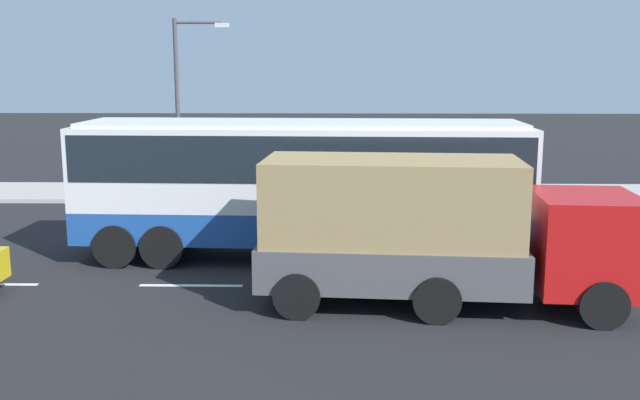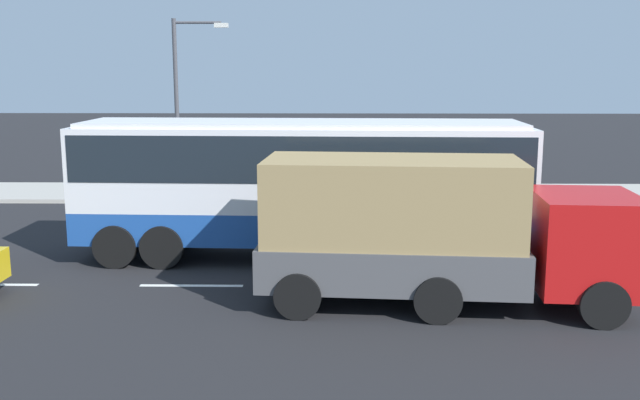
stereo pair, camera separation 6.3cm
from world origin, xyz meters
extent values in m
plane|color=black|center=(0.00, 0.00, 0.00)|extent=(120.00, 120.00, 0.00)
cube|color=#A8A399|center=(0.00, 9.20, 0.07)|extent=(80.00, 4.00, 0.15)
cube|color=white|center=(-0.96, -2.93, 0.00)|extent=(2.40, 0.16, 0.01)
cube|color=white|center=(4.85, -2.93, 0.00)|extent=(2.40, 0.16, 0.01)
cube|color=#1E4C9E|center=(1.53, -0.36, 0.97)|extent=(11.77, 2.90, 0.84)
cube|color=silver|center=(1.53, -0.36, 2.45)|extent=(11.77, 2.90, 2.12)
cube|color=black|center=(1.53, -0.36, 2.77)|extent=(11.54, 2.92, 1.17)
cube|color=black|center=(7.32, -0.55, 2.55)|extent=(0.20, 2.32, 1.70)
cube|color=silver|center=(1.53, -0.36, 3.57)|extent=(11.30, 2.73, 0.12)
cylinder|color=black|center=(5.81, 0.71, 0.55)|extent=(1.11, 0.34, 1.10)
cylinder|color=black|center=(5.73, -1.71, 0.55)|extent=(1.11, 0.34, 1.10)
cylinder|color=black|center=(-1.88, 0.96, 0.55)|extent=(1.11, 0.34, 1.10)
cylinder|color=black|center=(-1.96, -1.46, 0.55)|extent=(1.11, 0.34, 1.10)
cylinder|color=black|center=(-3.08, 1.00, 0.55)|extent=(1.11, 0.34, 1.10)
cylinder|color=black|center=(-3.16, -1.42, 0.55)|extent=(1.11, 0.34, 1.10)
cube|color=red|center=(7.54, -4.38, 1.46)|extent=(2.22, 2.57, 1.95)
cube|color=#4C4C4F|center=(3.57, -4.09, 0.93)|extent=(5.69, 2.83, 0.90)
cube|color=#997F51|center=(3.57, -4.09, 2.25)|extent=(5.46, 2.71, 1.74)
cylinder|color=black|center=(7.75, -3.23, 0.48)|extent=(0.98, 0.35, 0.96)
cylinder|color=black|center=(7.58, -5.56, 0.48)|extent=(0.98, 0.35, 0.96)
cylinder|color=black|center=(4.57, -3.00, 0.48)|extent=(0.98, 0.35, 0.96)
cylinder|color=black|center=(4.40, -5.32, 0.48)|extent=(0.98, 0.35, 0.96)
cylinder|color=black|center=(1.79, -2.80, 0.48)|extent=(0.98, 0.35, 0.96)
cylinder|color=black|center=(1.62, -5.12, 0.48)|extent=(0.98, 0.35, 0.96)
cylinder|color=brown|center=(-5.28, 8.75, 0.57)|extent=(0.14, 0.14, 0.84)
cylinder|color=brown|center=(-5.19, 8.88, 0.57)|extent=(0.14, 0.14, 0.84)
cylinder|color=beige|center=(-5.24, 8.81, 1.30)|extent=(0.32, 0.32, 0.63)
sphere|color=#9E7051|center=(-5.24, 8.81, 1.73)|extent=(0.23, 0.23, 0.23)
cylinder|color=#47474C|center=(-3.48, 7.95, 3.45)|extent=(0.16, 0.16, 6.59)
cylinder|color=#47474C|center=(-2.61, 7.95, 6.59)|extent=(1.74, 0.10, 0.10)
cube|color=silver|center=(-1.74, 7.95, 6.49)|extent=(0.50, 0.24, 0.16)
camera|label=1|loc=(2.36, -19.02, 5.01)|focal=40.59mm
camera|label=2|loc=(2.30, -19.02, 5.01)|focal=40.59mm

